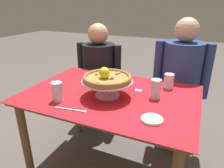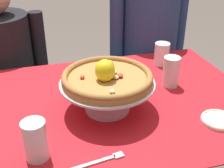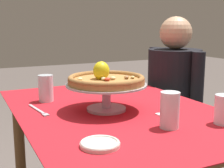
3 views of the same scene
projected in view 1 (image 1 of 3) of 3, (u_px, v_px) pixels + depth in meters
name	position (u px, v px, depth m)	size (l,w,h in m)	color
ground_plane	(110.00, 168.00, 1.78)	(14.00, 14.00, 0.00)	#5B514C
dining_table	(110.00, 106.00, 1.55)	(1.26, 0.87, 0.72)	brown
pizza_stand	(108.00, 85.00, 1.44)	(0.36, 0.36, 0.12)	#B7B7C1
pizza	(107.00, 77.00, 1.42)	(0.34, 0.34, 0.10)	#AD753D
water_glass_front_left	(57.00, 93.00, 1.38)	(0.07, 0.07, 0.13)	silver
water_glass_side_right	(156.00, 90.00, 1.42)	(0.07, 0.07, 0.14)	white
water_glass_back_right	(169.00, 82.00, 1.59)	(0.08, 0.08, 0.12)	white
side_plate	(152.00, 119.00, 1.16)	(0.13, 0.13, 0.02)	silver
dinner_fork	(72.00, 110.00, 1.28)	(0.21, 0.05, 0.01)	#B7B7C1
sugar_packet	(138.00, 90.00, 1.56)	(0.05, 0.04, 0.01)	white
diner_left	(99.00, 78.00, 2.29)	(0.51, 0.37, 1.16)	black
diner_right	(179.00, 88.00, 1.91)	(0.50, 0.36, 1.24)	gray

